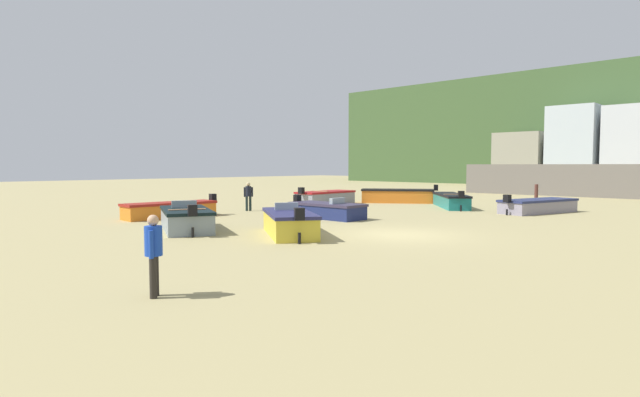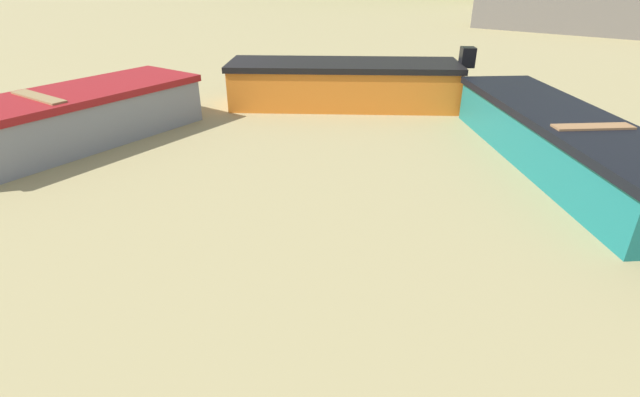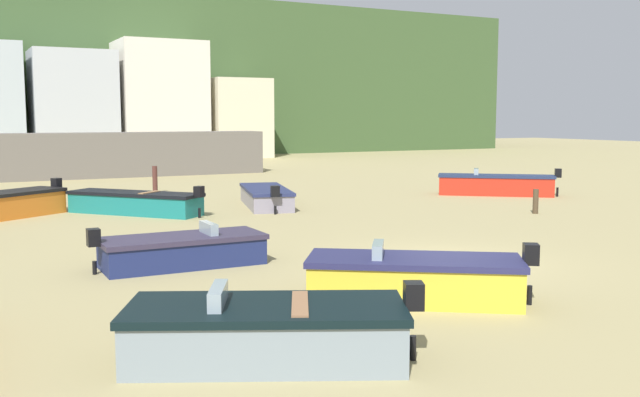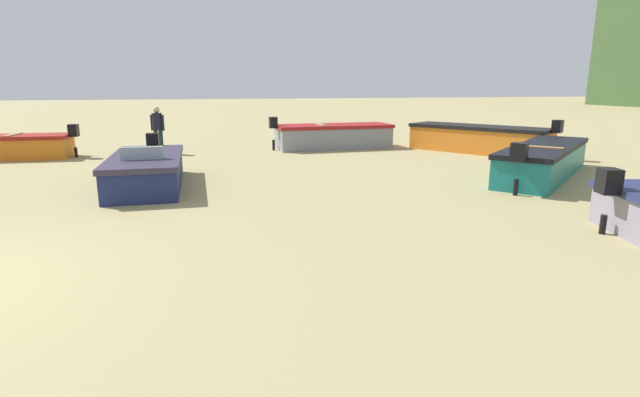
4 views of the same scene
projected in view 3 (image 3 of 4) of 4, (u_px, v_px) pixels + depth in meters
The scene contains 14 objects.
ground_plane at pixel (444, 262), 17.95m from camera, with size 160.00×160.00×0.00m, color tan.
headland_hill at pixel (62, 81), 75.40m from camera, with size 90.00×32.00×14.64m, color #3A542D.
harbor_pier at pixel (105, 155), 43.13m from camera, with size 19.49×2.40×2.67m, color #665F57.
townhouse_centre at pixel (73, 107), 57.88m from camera, with size 6.36×5.44×8.87m, color #B5BBC0.
townhouse_centre_right at pixel (160, 101), 61.43m from camera, with size 7.06×6.22×9.93m, color silver.
townhouse_far_right at pixel (236, 118), 64.30m from camera, with size 5.15×5.39×6.96m, color beige.
boat_red_4 at pixel (496, 185), 33.13m from camera, with size 4.83×4.23×1.27m.
boat_yellow_5 at pixel (415, 279), 14.08m from camera, with size 4.33×3.65×1.19m.
boat_navy_6 at pixel (182, 250), 17.43m from camera, with size 4.18×1.59×1.06m.
boat_teal_7 at pixel (136, 203), 26.74m from camera, with size 4.47×4.88×1.15m.
boat_grey_8 at pixel (267, 332), 10.61m from camera, with size 4.46×3.35×1.18m.
boat_grey_9 at pixel (266, 197), 29.11m from camera, with size 2.84×5.18×1.07m.
mooring_post_near_water at pixel (536, 201), 26.87m from camera, with size 0.21×0.21×0.92m, color #473826.
mooring_post_mid_beach at pixel (155, 180), 34.03m from camera, with size 0.23×0.23×1.29m, color #4B2923.
Camera 3 is at (-10.85, -14.27, 3.61)m, focal length 40.33 mm.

